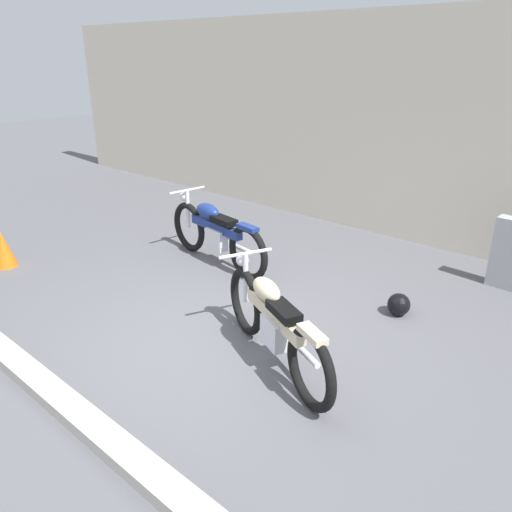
# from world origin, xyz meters

# --- Properties ---
(ground_plane) EXTENTS (40.00, 40.00, 0.00)m
(ground_plane) POSITION_xyz_m (0.00, 0.00, 0.00)
(ground_plane) COLOR #56565B
(building_wall) EXTENTS (18.00, 0.30, 3.52)m
(building_wall) POSITION_xyz_m (0.00, 4.45, 1.76)
(building_wall) COLOR beige
(building_wall) RESTS_ON ground_plane
(curb_strip) EXTENTS (18.00, 0.24, 0.12)m
(curb_strip) POSITION_xyz_m (0.00, -1.61, 0.06)
(curb_strip) COLOR #B7B2A8
(curb_strip) RESTS_ON ground_plane
(helmet) EXTENTS (0.27, 0.27, 0.27)m
(helmet) POSITION_xyz_m (1.24, 1.87, 0.13)
(helmet) COLOR black
(helmet) RESTS_ON ground_plane
(traffic_cone) EXTENTS (0.32, 0.32, 0.55)m
(traffic_cone) POSITION_xyz_m (-3.73, -0.55, 0.28)
(traffic_cone) COLOR orange
(traffic_cone) RESTS_ON ground_plane
(motorcycle_blue) EXTENTS (2.19, 0.61, 0.99)m
(motorcycle_blue) POSITION_xyz_m (-1.50, 1.54, 0.47)
(motorcycle_blue) COLOR black
(motorcycle_blue) RESTS_ON ground_plane
(motorcycle_cream) EXTENTS (1.98, 1.03, 0.95)m
(motorcycle_cream) POSITION_xyz_m (0.75, 0.13, 0.46)
(motorcycle_cream) COLOR black
(motorcycle_cream) RESTS_ON ground_plane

